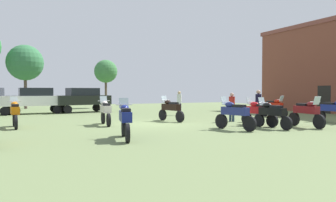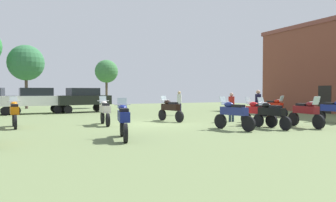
% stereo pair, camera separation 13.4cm
% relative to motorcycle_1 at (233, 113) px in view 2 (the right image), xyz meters
% --- Properties ---
extents(ground_plane, '(44.00, 52.00, 0.02)m').
position_rel_motorcycle_1_xyz_m(ground_plane, '(-2.10, 3.95, -0.75)').
color(ground_plane, '#687A4C').
extents(motorcycle_1, '(0.78, 2.24, 1.51)m').
position_rel_motorcycle_1_xyz_m(motorcycle_1, '(0.00, 0.00, 0.00)').
color(motorcycle_1, black).
rests_on(motorcycle_1, ground).
extents(motorcycle_3, '(0.73, 2.04, 1.45)m').
position_rel_motorcycle_1_xyz_m(motorcycle_3, '(6.85, 4.73, -0.03)').
color(motorcycle_3, black).
rests_on(motorcycle_3, ground).
extents(motorcycle_4, '(0.62, 2.15, 1.50)m').
position_rel_motorcycle_1_xyz_m(motorcycle_4, '(-8.99, 5.12, -0.01)').
color(motorcycle_4, black).
rests_on(motorcycle_4, ground).
extents(motorcycle_5, '(0.76, 2.21, 1.48)m').
position_rel_motorcycle_1_xyz_m(motorcycle_5, '(-0.81, 4.95, -0.02)').
color(motorcycle_5, black).
rests_on(motorcycle_5, ground).
extents(motorcycle_6, '(0.62, 2.17, 1.49)m').
position_rel_motorcycle_1_xyz_m(motorcycle_6, '(-4.76, 4.50, -0.01)').
color(motorcycle_6, black).
rests_on(motorcycle_6, ground).
extents(motorcycle_7, '(0.62, 2.27, 1.45)m').
position_rel_motorcycle_1_xyz_m(motorcycle_7, '(1.94, -0.28, -0.03)').
color(motorcycle_7, black).
rests_on(motorcycle_7, ground).
extents(motorcycle_10, '(0.73, 2.14, 1.46)m').
position_rel_motorcycle_1_xyz_m(motorcycle_10, '(2.11, 0.82, -0.03)').
color(motorcycle_10, black).
rests_on(motorcycle_10, ground).
extents(motorcycle_11, '(0.75, 2.23, 1.50)m').
position_rel_motorcycle_1_xyz_m(motorcycle_11, '(-5.35, -0.62, -0.01)').
color(motorcycle_11, black).
rests_on(motorcycle_11, ground).
extents(motorcycle_12, '(0.62, 2.27, 1.51)m').
position_rel_motorcycle_1_xyz_m(motorcycle_12, '(3.78, -0.67, -0.00)').
color(motorcycle_12, black).
rests_on(motorcycle_12, ground).
extents(motorcycle_13, '(0.62, 2.25, 1.48)m').
position_rel_motorcycle_1_xyz_m(motorcycle_13, '(6.90, 0.23, -0.01)').
color(motorcycle_13, black).
rests_on(motorcycle_13, ground).
extents(car_2, '(4.53, 2.47, 2.00)m').
position_rel_motorcycle_1_xyz_m(car_2, '(-3.97, 15.02, 0.43)').
color(car_2, black).
rests_on(car_2, ground).
extents(car_3, '(4.39, 2.04, 2.00)m').
position_rel_motorcycle_1_xyz_m(car_3, '(-7.54, 15.04, 0.43)').
color(car_3, black).
rests_on(car_3, ground).
extents(person_1, '(0.44, 0.44, 1.75)m').
position_rel_motorcycle_1_xyz_m(person_1, '(1.85, 9.03, 0.28)').
color(person_1, '#312A4C').
rests_on(person_1, ground).
extents(person_2, '(0.48, 0.48, 1.66)m').
position_rel_motorcycle_1_xyz_m(person_2, '(2.27, 3.26, 0.22)').
color(person_2, '#223344').
rests_on(person_2, ground).
extents(person_3, '(0.48, 0.48, 1.82)m').
position_rel_motorcycle_1_xyz_m(person_3, '(3.81, 2.80, 0.33)').
color(person_3, '#2B3242').
rests_on(person_3, ground).
extents(tree_2, '(3.51, 3.51, 6.30)m').
position_rel_motorcycle_1_xyz_m(tree_2, '(-8.06, 22.98, 3.79)').
color(tree_2, '#4F3C36').
rests_on(tree_2, ground).
extents(tree_4, '(2.40, 2.40, 5.02)m').
position_rel_motorcycle_1_xyz_m(tree_4, '(-0.37, 21.51, 3.05)').
color(tree_4, brown).
rests_on(tree_4, ground).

